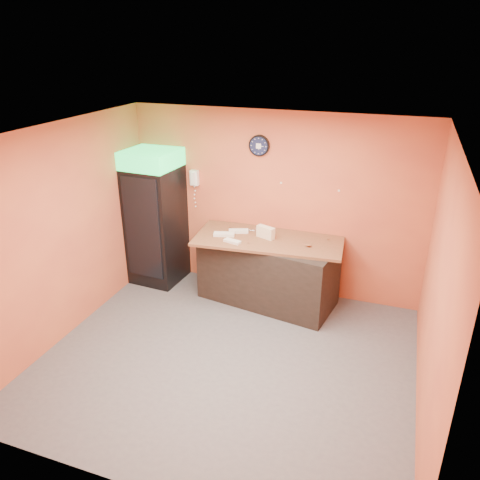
% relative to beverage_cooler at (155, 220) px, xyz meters
% --- Properties ---
extents(floor, '(4.50, 4.50, 0.00)m').
position_rel_beverage_cooler_xyz_m(floor, '(1.85, -1.60, -1.06)').
color(floor, '#47474C').
rests_on(floor, ground).
extents(back_wall, '(4.50, 0.02, 2.80)m').
position_rel_beverage_cooler_xyz_m(back_wall, '(1.85, 0.40, 0.34)').
color(back_wall, '#CE663A').
rests_on(back_wall, floor).
extents(left_wall, '(0.02, 4.00, 2.80)m').
position_rel_beverage_cooler_xyz_m(left_wall, '(-0.40, -1.60, 0.34)').
color(left_wall, '#CE663A').
rests_on(left_wall, floor).
extents(right_wall, '(0.02, 4.00, 2.80)m').
position_rel_beverage_cooler_xyz_m(right_wall, '(4.10, -1.60, 0.34)').
color(right_wall, '#CE663A').
rests_on(right_wall, floor).
extents(ceiling, '(4.50, 4.00, 0.02)m').
position_rel_beverage_cooler_xyz_m(ceiling, '(1.85, -1.60, 1.74)').
color(ceiling, white).
rests_on(ceiling, back_wall).
extents(beverage_cooler, '(0.81, 0.82, 2.17)m').
position_rel_beverage_cooler_xyz_m(beverage_cooler, '(0.00, 0.00, 0.00)').
color(beverage_cooler, black).
rests_on(beverage_cooler, floor).
extents(prep_counter, '(2.10, 1.19, 0.99)m').
position_rel_beverage_cooler_xyz_m(prep_counter, '(1.90, -0.04, -0.56)').
color(prep_counter, black).
rests_on(prep_counter, floor).
extents(wall_clock, '(0.31, 0.06, 0.31)m').
position_rel_beverage_cooler_xyz_m(wall_clock, '(1.61, 0.37, 1.22)').
color(wall_clock, black).
rests_on(wall_clock, back_wall).
extents(wall_phone, '(0.13, 0.11, 0.24)m').
position_rel_beverage_cooler_xyz_m(wall_phone, '(0.56, 0.35, 0.65)').
color(wall_phone, white).
rests_on(wall_phone, back_wall).
extents(butcher_paper, '(2.22, 1.16, 0.04)m').
position_rel_beverage_cooler_xyz_m(butcher_paper, '(1.90, -0.04, -0.05)').
color(butcher_paper, brown).
rests_on(butcher_paper, prep_counter).
extents(sub_roll_stack, '(0.29, 0.19, 0.18)m').
position_rel_beverage_cooler_xyz_m(sub_roll_stack, '(1.85, -0.04, 0.06)').
color(sub_roll_stack, beige).
rests_on(sub_roll_stack, butcher_paper).
extents(wrapped_sandwich_left, '(0.33, 0.19, 0.04)m').
position_rel_beverage_cooler_xyz_m(wrapped_sandwich_left, '(1.25, -0.17, -0.01)').
color(wrapped_sandwich_left, silver).
rests_on(wrapped_sandwich_left, butcher_paper).
extents(wrapped_sandwich_mid, '(0.26, 0.15, 0.04)m').
position_rel_beverage_cooler_xyz_m(wrapped_sandwich_mid, '(1.45, -0.36, -0.01)').
color(wrapped_sandwich_mid, silver).
rests_on(wrapped_sandwich_mid, butcher_paper).
extents(wrapped_sandwich_right, '(0.31, 0.21, 0.04)m').
position_rel_beverage_cooler_xyz_m(wrapped_sandwich_right, '(1.41, 0.02, -0.01)').
color(wrapped_sandwich_right, silver).
rests_on(wrapped_sandwich_right, butcher_paper).
extents(kitchen_tool, '(0.06, 0.06, 0.06)m').
position_rel_beverage_cooler_xyz_m(kitchen_tool, '(1.66, 0.13, 0.00)').
color(kitchen_tool, silver).
rests_on(kitchen_tool, butcher_paper).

